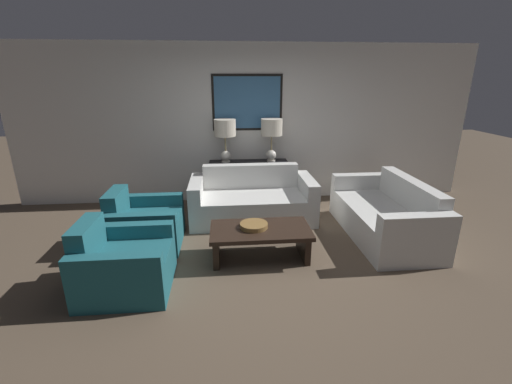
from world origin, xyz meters
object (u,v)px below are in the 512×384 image
Objects in this scene: table_lamp_left at (225,132)px; armchair_near_camera at (123,265)px; console_table at (249,182)px; coffee_table at (260,236)px; table_lamp_right at (272,131)px; armchair_near_back_wall at (144,225)px; couch_by_back_wall at (252,201)px; decorative_bowl at (254,225)px; couch_by_side at (385,216)px.

armchair_near_camera is at bearing -113.97° from table_lamp_left.
console_table is 2.87m from armchair_near_camera.
coffee_table is at bearing -90.15° from console_table.
table_lamp_right reaches higher than armchair_near_back_wall.
couch_by_back_wall is 2.13× the size of armchair_near_back_wall.
decorative_bowl is (-0.08, -1.93, 0.05)m from console_table.
coffee_table is (-1.80, -0.48, 0.01)m from couch_by_side.
armchair_near_back_wall is at bearing 90.00° from armchair_near_camera.
table_lamp_left is at bearing 145.86° from couch_by_side.
console_table is 1.86× the size of table_lamp_left.
couch_by_back_wall reaches higher than armchair_near_camera.
decorative_bowl is (-0.08, -1.22, 0.14)m from couch_by_back_wall.
console_table is 1.52× the size of armchair_near_back_wall.
table_lamp_left is 0.77m from table_lamp_right.
couch_by_side is 3.27m from armchair_near_back_wall.
armchair_near_camera is (-3.27, -0.98, -0.01)m from couch_by_side.
armchair_near_back_wall and armchair_near_camera have the same top height.
armchair_near_camera is at bearing -159.41° from decorative_bowl.
decorative_bowl is (0.31, -1.93, -0.83)m from table_lamp_left.
decorative_bowl is at bearing -166.32° from couch_by_side.
console_table reaches higher than decorative_bowl.
table_lamp_right is 2.57m from armchair_near_back_wall.
armchair_near_back_wall is (-1.48, -0.75, -0.01)m from couch_by_back_wall.
table_lamp_right is at bearing 0.00° from table_lamp_left.
decorative_bowl is at bearing -81.01° from table_lamp_left.
table_lamp_left is at bearing 66.03° from armchair_near_camera.
couch_by_back_wall is 5.59× the size of decorative_bowl.
table_lamp_left reaches higher than couch_by_back_wall.
armchair_near_camera is at bearing -163.30° from couch_by_side.
coffee_table is (-0.01, -1.24, 0.01)m from couch_by_back_wall.
coffee_table is at bearing -90.23° from couch_by_back_wall.
console_table is 1.52× the size of armchair_near_camera.
couch_by_side is (2.18, -1.48, -0.97)m from table_lamp_left.
couch_by_back_wall reaches higher than coffee_table.
couch_by_back_wall is 1.66m from armchair_near_back_wall.
armchair_near_back_wall reaches higher than decorative_bowl.
couch_by_side is at bearing -34.14° from table_lamp_left.
armchair_near_camera reaches higher than console_table.
armchair_near_camera is (-1.48, -1.74, -0.01)m from couch_by_back_wall.
table_lamp_left reaches higher than armchair_near_camera.
table_lamp_right is at bearing 0.00° from console_table.
couch_by_side is 5.59× the size of decorative_bowl.
couch_by_back_wall reaches higher than decorative_bowl.
couch_by_side is 1.93m from decorative_bowl.
couch_by_back_wall is at bearing 49.64° from armchair_near_camera.
couch_by_side is (1.79, -0.76, 0.00)m from couch_by_back_wall.
table_lamp_left is 2.15× the size of decorative_bowl.
console_table is at bearing 89.85° from coffee_table.
coffee_table is at bearing -78.98° from table_lamp_left.
couch_by_back_wall is at bearing 89.77° from coffee_table.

